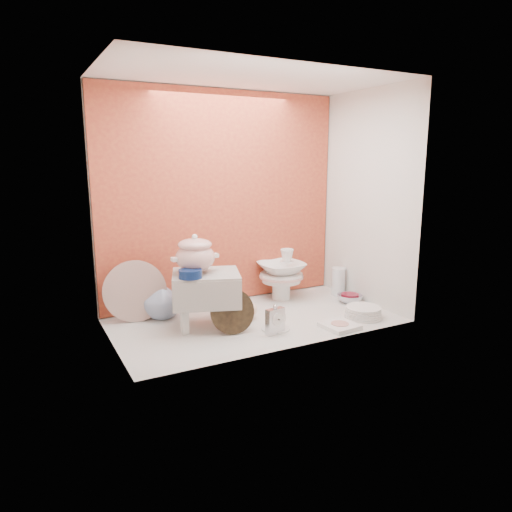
% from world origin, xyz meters
% --- Properties ---
extents(ground, '(1.80, 1.80, 0.00)m').
position_xyz_m(ground, '(0.00, 0.00, 0.00)').
color(ground, silver).
rests_on(ground, ground).
extents(niche_shell, '(1.86, 1.03, 1.53)m').
position_xyz_m(niche_shell, '(0.00, 0.18, 0.93)').
color(niche_shell, '#C85E32').
rests_on(niche_shell, ground).
extents(step_stool, '(0.50, 0.46, 0.35)m').
position_xyz_m(step_stool, '(-0.32, 0.04, 0.17)').
color(step_stool, silver).
rests_on(step_stool, ground).
extents(soup_tureen, '(0.35, 0.35, 0.24)m').
position_xyz_m(soup_tureen, '(-0.37, 0.07, 0.47)').
color(soup_tureen, white).
rests_on(soup_tureen, step_stool).
extents(cobalt_bowl, '(0.18, 0.18, 0.05)m').
position_xyz_m(cobalt_bowl, '(-0.44, -0.04, 0.37)').
color(cobalt_bowl, '#0A1D4F').
rests_on(cobalt_bowl, step_stool).
extents(floral_platter, '(0.40, 0.12, 0.40)m').
position_xyz_m(floral_platter, '(-0.69, 0.34, 0.20)').
color(floral_platter, silver).
rests_on(floral_platter, ground).
extents(blue_white_vase, '(0.33, 0.33, 0.26)m').
position_xyz_m(blue_white_vase, '(-0.52, 0.34, 0.13)').
color(blue_white_vase, white).
rests_on(blue_white_vase, ground).
extents(lacquer_tray, '(0.28, 0.12, 0.27)m').
position_xyz_m(lacquer_tray, '(-0.22, -0.14, 0.13)').
color(lacquer_tray, black).
rests_on(lacquer_tray, ground).
extents(mantel_clock, '(0.13, 0.06, 0.18)m').
position_xyz_m(mantel_clock, '(-0.00, -0.27, 0.09)').
color(mantel_clock, silver).
rests_on(mantel_clock, ground).
extents(plush_pig, '(0.26, 0.22, 0.13)m').
position_xyz_m(plush_pig, '(-0.05, 0.04, 0.07)').
color(plush_pig, beige).
rests_on(plush_pig, ground).
extents(teacup_saucer, '(0.18, 0.18, 0.01)m').
position_xyz_m(teacup_saucer, '(0.03, -0.21, 0.01)').
color(teacup_saucer, white).
rests_on(teacup_saucer, ground).
extents(gold_rim_teacup, '(0.15, 0.15, 0.10)m').
position_xyz_m(gold_rim_teacup, '(0.03, -0.21, 0.06)').
color(gold_rim_teacup, white).
rests_on(gold_rim_teacup, teacup_saucer).
extents(lattice_dish, '(0.22, 0.22, 0.03)m').
position_xyz_m(lattice_dish, '(0.40, -0.38, 0.01)').
color(lattice_dish, white).
rests_on(lattice_dish, ground).
extents(dinner_plate_stack, '(0.29, 0.29, 0.07)m').
position_xyz_m(dinner_plate_stack, '(0.66, -0.29, 0.04)').
color(dinner_plate_stack, white).
rests_on(dinner_plate_stack, ground).
extents(crystal_bowl, '(0.21, 0.21, 0.06)m').
position_xyz_m(crystal_bowl, '(0.79, 0.02, 0.03)').
color(crystal_bowl, silver).
rests_on(crystal_bowl, ground).
extents(clear_glass_vase, '(0.14, 0.14, 0.21)m').
position_xyz_m(clear_glass_vase, '(0.84, 0.22, 0.11)').
color(clear_glass_vase, silver).
rests_on(clear_glass_vase, ground).
extents(porcelain_tower, '(0.43, 0.43, 0.38)m').
position_xyz_m(porcelain_tower, '(0.39, 0.32, 0.19)').
color(porcelain_tower, white).
rests_on(porcelain_tower, ground).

